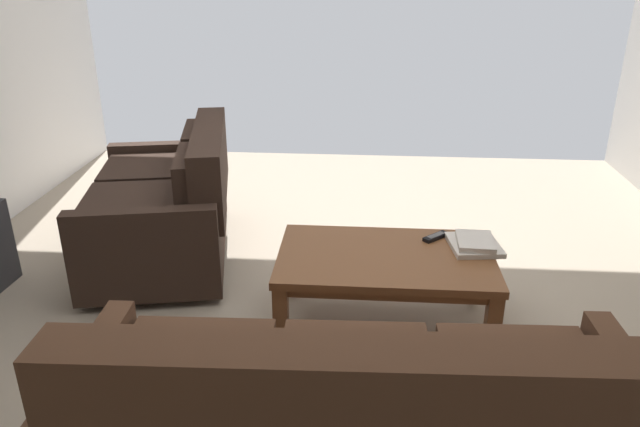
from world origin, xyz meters
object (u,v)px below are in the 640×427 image
coffee_table (385,266)px  book_stack (475,243)px  tv_remote (436,237)px  loveseat_near (168,204)px

coffee_table → book_stack: 0.48m
coffee_table → book_stack: (-0.46, -0.11, 0.09)m
coffee_table → tv_remote: (-0.27, -0.21, 0.07)m
book_stack → coffee_table: bearing=14.1°
coffee_table → tv_remote: 0.35m
tv_remote → coffee_table: bearing=38.1°
loveseat_near → tv_remote: 1.69m
loveseat_near → tv_remote: (-1.62, 0.50, 0.07)m
tv_remote → loveseat_near: bearing=-17.3°
coffee_table → book_stack: book_stack is taller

